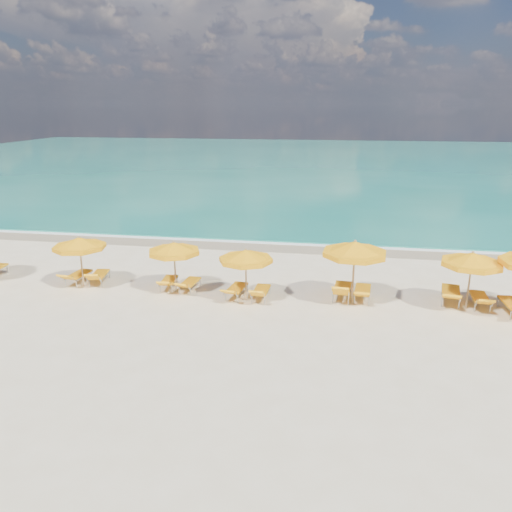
# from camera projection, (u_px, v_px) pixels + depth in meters

# --- Properties ---
(ground_plane) EXTENTS (120.00, 120.00, 0.00)m
(ground_plane) POSITION_uv_depth(u_px,v_px,m) (250.00, 296.00, 19.55)
(ground_plane) COLOR beige
(ocean) EXTENTS (120.00, 80.00, 0.30)m
(ocean) POSITION_uv_depth(u_px,v_px,m) (315.00, 162.00, 64.82)
(ocean) COLOR #136E5C
(ocean) RESTS_ON ground
(wet_sand_band) EXTENTS (120.00, 2.60, 0.01)m
(wet_sand_band) POSITION_uv_depth(u_px,v_px,m) (274.00, 246.00, 26.53)
(wet_sand_band) COLOR tan
(wet_sand_band) RESTS_ON ground
(foam_line) EXTENTS (120.00, 1.20, 0.03)m
(foam_line) POSITION_uv_depth(u_px,v_px,m) (276.00, 242.00, 27.28)
(foam_line) COLOR white
(foam_line) RESTS_ON ground
(whitecap_near) EXTENTS (14.00, 0.36, 0.05)m
(whitecap_near) POSITION_uv_depth(u_px,v_px,m) (210.00, 207.00, 36.53)
(whitecap_near) COLOR white
(whitecap_near) RESTS_ON ground
(whitecap_far) EXTENTS (18.00, 0.30, 0.05)m
(whitecap_far) POSITION_uv_depth(u_px,v_px,m) (397.00, 196.00, 40.92)
(whitecap_far) COLOR white
(whitecap_far) RESTS_ON ground
(umbrella_2) EXTENTS (2.46, 2.46, 2.14)m
(umbrella_2) POSITION_uv_depth(u_px,v_px,m) (79.00, 244.00, 20.10)
(umbrella_2) COLOR tan
(umbrella_2) RESTS_ON ground
(umbrella_3) EXTENTS (2.13, 2.13, 2.10)m
(umbrella_3) POSITION_uv_depth(u_px,v_px,m) (174.00, 249.00, 19.55)
(umbrella_3) COLOR tan
(umbrella_3) RESTS_ON ground
(umbrella_4) EXTENTS (2.09, 2.09, 2.07)m
(umbrella_4) POSITION_uv_depth(u_px,v_px,m) (246.00, 256.00, 18.63)
(umbrella_4) COLOR tan
(umbrella_4) RESTS_ON ground
(umbrella_5) EXTENTS (3.03, 3.03, 2.46)m
(umbrella_5) POSITION_uv_depth(u_px,v_px,m) (355.00, 249.00, 18.35)
(umbrella_5) COLOR tan
(umbrella_5) RESTS_ON ground
(umbrella_6) EXTENTS (2.50, 2.50, 2.22)m
(umbrella_6) POSITION_uv_depth(u_px,v_px,m) (472.00, 260.00, 17.80)
(umbrella_6) COLOR tan
(umbrella_6) RESTS_ON ground
(lounger_2_left) EXTENTS (0.73, 1.79, 0.71)m
(lounger_2_left) POSITION_uv_depth(u_px,v_px,m) (78.00, 278.00, 20.96)
(lounger_2_left) COLOR #A5A8AD
(lounger_2_left) RESTS_ON ground
(lounger_2_right) EXTENTS (0.87, 1.80, 0.75)m
(lounger_2_right) POSITION_uv_depth(u_px,v_px,m) (99.00, 278.00, 20.92)
(lounger_2_right) COLOR #A5A8AD
(lounger_2_right) RESTS_ON ground
(lounger_3_left) EXTENTS (0.69, 1.68, 0.65)m
(lounger_3_left) POSITION_uv_depth(u_px,v_px,m) (169.00, 284.00, 20.33)
(lounger_3_left) COLOR #A5A8AD
(lounger_3_left) RESTS_ON ground
(lounger_3_right) EXTENTS (0.68, 1.68, 0.65)m
(lounger_3_right) POSITION_uv_depth(u_px,v_px,m) (190.00, 286.00, 20.11)
(lounger_3_right) COLOR #A5A8AD
(lounger_3_right) RESTS_ON ground
(lounger_4_left) EXTENTS (0.80, 1.81, 0.68)m
(lounger_4_left) POSITION_uv_depth(u_px,v_px,m) (236.00, 292.00, 19.40)
(lounger_4_left) COLOR #A5A8AD
(lounger_4_left) RESTS_ON ground
(lounger_4_right) EXTENTS (0.62, 1.71, 0.73)m
(lounger_4_right) POSITION_uv_depth(u_px,v_px,m) (261.00, 294.00, 19.20)
(lounger_4_right) COLOR #A5A8AD
(lounger_4_right) RESTS_ON ground
(lounger_5_left) EXTENTS (0.79, 1.96, 0.88)m
(lounger_5_left) POSITION_uv_depth(u_px,v_px,m) (342.00, 293.00, 19.27)
(lounger_5_left) COLOR #A5A8AD
(lounger_5_left) RESTS_ON ground
(lounger_5_right) EXTENTS (0.75, 1.88, 0.73)m
(lounger_5_right) POSITION_uv_depth(u_px,v_px,m) (362.00, 294.00, 19.14)
(lounger_5_right) COLOR #A5A8AD
(lounger_5_right) RESTS_ON ground
(lounger_6_left) EXTENTS (1.02, 2.16, 0.77)m
(lounger_6_left) POSITION_uv_depth(u_px,v_px,m) (450.00, 296.00, 18.88)
(lounger_6_left) COLOR #A5A8AD
(lounger_6_left) RESTS_ON ground
(lounger_6_right) EXTENTS (0.66, 1.80, 0.71)m
(lounger_6_right) POSITION_uv_depth(u_px,v_px,m) (480.00, 302.00, 18.46)
(lounger_6_right) COLOR #A5A8AD
(lounger_6_right) RESTS_ON ground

